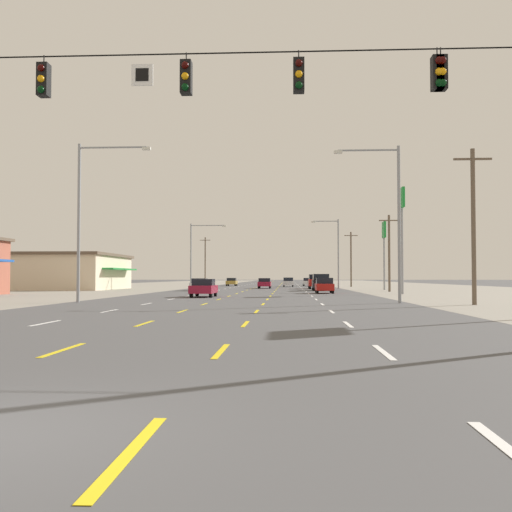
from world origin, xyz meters
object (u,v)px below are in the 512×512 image
Objects in this scene: sedan_inner_left_nearest at (204,288)px; hatchback_inner_right_farthest at (288,282)px; sedan_far_left_mid at (200,284)px; sedan_center_turn_farther at (265,283)px; sedan_far_left_distant_b at (232,282)px; streetlight_left_row_0 at (86,210)px; sedan_far_right_distant_a at (308,282)px; pole_sign_right_row_2 at (384,239)px; streetlight_right_row_1 at (336,249)px; streetlight_right_row_0 at (392,212)px; hatchback_far_right_near at (324,285)px; suv_far_right_midfar at (321,282)px; pole_sign_right_row_1 at (402,214)px; streetlight_left_row_1 at (195,250)px; suv_far_right_far at (316,281)px.

hatchback_inner_right_farthest is at bearing 82.38° from sedan_inner_left_nearest.
hatchback_inner_right_farthest is at bearing 70.16° from sedan_far_left_mid.
sedan_far_left_distant_b is at bearing 106.07° from sedan_center_turn_farther.
sedan_far_left_distant_b is 0.44× the size of streetlight_left_row_0.
streetlight_left_row_0 is at bearing -94.19° from sedan_far_left_mid.
sedan_center_turn_farther is 24.22m from sedan_far_right_distant_a.
sedan_inner_left_nearest is 0.52× the size of pole_sign_right_row_2.
hatchback_inner_right_farthest reaches higher than sedan_far_right_distant_a.
streetlight_right_row_1 reaches higher than pole_sign_right_row_2.
streetlight_left_row_0 reaches higher than streetlight_right_row_0.
suv_far_right_midfar reaches higher than hatchback_far_right_near.
sedan_inner_left_nearest is 17.76m from streetlight_right_row_0.
sedan_center_turn_farther is at bearing 116.70° from pole_sign_right_row_1.
sedan_center_turn_farther is at bearing 16.98° from streetlight_left_row_1.
streetlight_right_row_1 reaches higher than sedan_center_turn_farther.
suv_far_right_far is 5.28m from streetlight_right_row_1.
pole_sign_right_row_1 is (7.12, -51.17, 6.82)m from sedan_far_right_distant_a.
sedan_inner_left_nearest is 1.15× the size of hatchback_far_right_near.
streetlight_right_row_0 is at bearing -62.87° from sedan_far_left_mid.
pole_sign_right_row_2 is at bearing -63.55° from hatchback_inner_right_farthest.
streetlight_left_row_0 reaches higher than streetlight_right_row_1.
suv_far_right_far reaches higher than sedan_far_left_mid.
streetlight_right_row_0 is 44.48m from streetlight_right_row_1.
sedan_center_turn_farther is (7.18, 14.25, 0.00)m from sedan_far_left_mid.
hatchback_inner_right_farthest is 22.57m from streetlight_left_row_1.
hatchback_far_right_near is at bearing -38.15° from sedan_far_left_mid.
suv_far_right_far is 17.22m from streetlight_left_row_1.
hatchback_inner_right_farthest is (3.39, 15.05, 0.03)m from sedan_center_turn_farther.
hatchback_far_right_near is at bearing 159.74° from pole_sign_right_row_1.
streetlight_right_row_0 reaches higher than streetlight_left_row_1.
sedan_far_left_distant_b is 0.50× the size of streetlight_left_row_1.
pole_sign_right_row_2 is at bearing -56.07° from sedan_far_left_distant_b.
hatchback_inner_right_farthest is 27.57m from pole_sign_right_row_2.
pole_sign_right_row_2 is (22.35, -33.22, 5.70)m from sedan_far_left_distant_b.
sedan_far_right_distant_a is 0.45× the size of pole_sign_right_row_1.
streetlight_right_row_1 reaches higher than sedan_far_right_distant_a.
suv_far_right_midfar is 1.00× the size of suv_far_right_far.
sedan_far_left_distant_b is at bearing 110.83° from suv_far_right_midfar.
pole_sign_right_row_2 is at bearing -75.32° from sedan_far_right_distant_a.
sedan_far_left_mid is at bearing -139.62° from suv_far_right_far.
streetlight_right_row_0 is at bearing -102.41° from pole_sign_right_row_1.
sedan_center_turn_farther is 1.00× the size of sedan_far_left_distant_b.
pole_sign_right_row_2 reaches higher than hatchback_far_right_near.
streetlight_right_row_0 reaches higher than sedan_far_right_distant_a.
hatchback_inner_right_farthest is at bearing 77.31° from sedan_center_turn_farther.
streetlight_left_row_0 is at bearing 180.00° from streetlight_right_row_0.
pole_sign_right_row_2 is at bearing -48.04° from streetlight_right_row_1.
streetlight_left_row_0 is (-16.55, -70.59, 5.18)m from sedan_far_right_distant_a.
streetlight_right_row_0 is at bearing -82.54° from hatchback_far_right_near.
pole_sign_right_row_1 reaches higher than sedan_far_right_distant_a.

